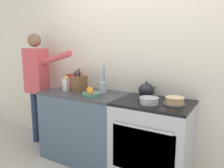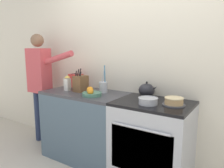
% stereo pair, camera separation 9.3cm
% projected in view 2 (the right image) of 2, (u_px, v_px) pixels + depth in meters
% --- Properties ---
extents(wall_back, '(8.00, 0.04, 2.60)m').
position_uv_depth(wall_back, '(144.00, 61.00, 2.64)').
color(wall_back, silver).
rests_on(wall_back, ground_plane).
extents(counter_cabinet, '(1.07, 0.61, 0.90)m').
position_uv_depth(counter_cabinet, '(86.00, 125.00, 2.88)').
color(counter_cabinet, '#4C6070').
rests_on(counter_cabinet, ground_plane).
extents(stove_range, '(0.80, 0.64, 0.90)m').
position_uv_depth(stove_range, '(152.00, 142.00, 2.37)').
color(stove_range, '#B7BABF').
rests_on(stove_range, ground_plane).
extents(layer_cake, '(0.23, 0.23, 0.08)m').
position_uv_depth(layer_cake, '(174.00, 102.00, 2.17)').
color(layer_cake, '#4C4C51').
rests_on(layer_cake, stove_range).
extents(tea_kettle, '(0.23, 0.18, 0.18)m').
position_uv_depth(tea_kettle, '(147.00, 90.00, 2.52)').
color(tea_kettle, '#232328').
rests_on(tea_kettle, stove_range).
extents(mixing_bowl, '(0.20, 0.20, 0.07)m').
position_uv_depth(mixing_bowl, '(148.00, 101.00, 2.21)').
color(mixing_bowl, '#B7BABF').
rests_on(mixing_bowl, stove_range).
extents(knife_block, '(0.13, 0.18, 0.30)m').
position_uv_depth(knife_block, '(81.00, 83.00, 2.82)').
color(knife_block, brown).
rests_on(knife_block, counter_cabinet).
extents(utensil_crock, '(0.11, 0.11, 0.35)m').
position_uv_depth(utensil_crock, '(103.00, 87.00, 2.76)').
color(utensil_crock, '#B7BABF').
rests_on(utensil_crock, counter_cabinet).
extents(fruit_bowl, '(0.23, 0.23, 0.11)m').
position_uv_depth(fruit_bowl, '(91.00, 93.00, 2.58)').
color(fruit_bowl, '#4C7F66').
rests_on(fruit_bowl, counter_cabinet).
extents(toaster, '(0.20, 0.13, 0.19)m').
position_uv_depth(toaster, '(76.00, 81.00, 3.12)').
color(toaster, red).
rests_on(toaster, counter_cabinet).
extents(milk_carton, '(0.07, 0.07, 0.20)m').
position_uv_depth(milk_carton, '(67.00, 83.00, 2.88)').
color(milk_carton, white).
rests_on(milk_carton, counter_cabinet).
extents(person_baker, '(0.93, 0.20, 1.65)m').
position_uv_depth(person_baker, '(40.00, 79.00, 3.27)').
color(person_baker, '#283351').
rests_on(person_baker, ground_plane).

